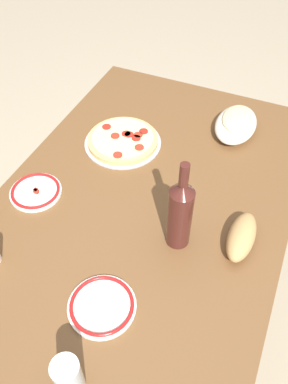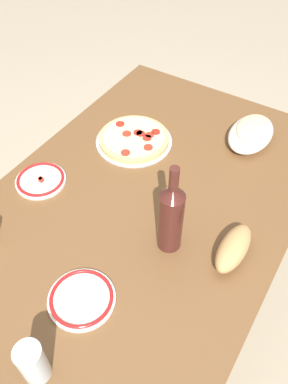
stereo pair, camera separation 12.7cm
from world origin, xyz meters
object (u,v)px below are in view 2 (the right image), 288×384
(dining_table, at_px, (144,219))
(side_plate_near, at_px, (41,180))
(bread_loaf, at_px, (233,248))
(water_glass, at_px, (33,363))
(baked_pasta_dish, at_px, (251,132))
(wine_bottle, at_px, (171,217))
(side_plate_far, at_px, (82,298))
(pepperoni_pizza, at_px, (134,139))

(dining_table, height_order, side_plate_near, side_plate_near)
(bread_loaf, bearing_deg, water_glass, 155.07)
(baked_pasta_dish, relative_size, wine_bottle, 0.77)
(baked_pasta_dish, xyz_separation_m, wine_bottle, (-0.56, 0.03, 0.08))
(water_glass, bearing_deg, dining_table, 7.60)
(dining_table, xyz_separation_m, side_plate_far, (-0.39, -0.05, 0.12))
(wine_bottle, bearing_deg, side_plate_far, 159.41)
(baked_pasta_dish, distance_m, bread_loaf, 0.52)
(baked_pasta_dish, xyz_separation_m, side_plate_far, (-0.84, 0.13, -0.03))
(dining_table, bearing_deg, side_plate_near, 109.95)
(baked_pasta_dish, xyz_separation_m, side_plate_near, (-0.57, 0.52, -0.03))
(water_glass, xyz_separation_m, side_plate_far, (0.20, 0.03, -0.06))
(side_plate_near, bearing_deg, bread_loaf, -83.96)
(side_plate_near, bearing_deg, baked_pasta_dish, -42.10)
(side_plate_far, height_order, bread_loaf, bread_loaf)
(side_plate_far, relative_size, bread_loaf, 0.99)
(side_plate_far, bearing_deg, baked_pasta_dish, -8.82)
(baked_pasta_dish, distance_m, side_plate_far, 0.86)
(wine_bottle, bearing_deg, water_glass, 170.78)
(pepperoni_pizza, bearing_deg, side_plate_far, -159.21)
(water_glass, bearing_deg, side_plate_near, 41.42)
(pepperoni_pizza, xyz_separation_m, bread_loaf, (-0.27, -0.51, 0.02))
(dining_table, distance_m, baked_pasta_dish, 0.51)
(dining_table, xyz_separation_m, bread_loaf, (-0.05, -0.33, 0.15))
(dining_table, distance_m, wine_bottle, 0.31)
(baked_pasta_dish, bearing_deg, side_plate_near, 137.90)
(baked_pasta_dish, bearing_deg, wine_bottle, 177.40)
(dining_table, bearing_deg, bread_loaf, -98.85)
(baked_pasta_dish, height_order, wine_bottle, wine_bottle)
(wine_bottle, relative_size, bread_loaf, 1.69)
(dining_table, relative_size, bread_loaf, 7.63)
(baked_pasta_dish, bearing_deg, bread_loaf, -163.63)
(pepperoni_pizza, height_order, bread_loaf, bread_loaf)
(baked_pasta_dish, xyz_separation_m, bread_loaf, (-0.50, -0.15, -0.01))
(dining_table, height_order, pepperoni_pizza, pepperoni_pizza)
(side_plate_far, bearing_deg, water_glass, -172.14)
(wine_bottle, height_order, side_plate_near, wine_bottle)
(wine_bottle, relative_size, side_plate_near, 1.82)
(dining_table, bearing_deg, wine_bottle, -125.52)
(baked_pasta_dish, height_order, bread_loaf, baked_pasta_dish)
(wine_bottle, height_order, water_glass, wine_bottle)
(pepperoni_pizza, bearing_deg, water_glass, -162.24)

